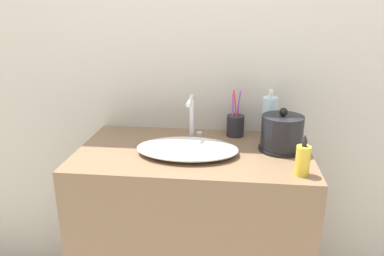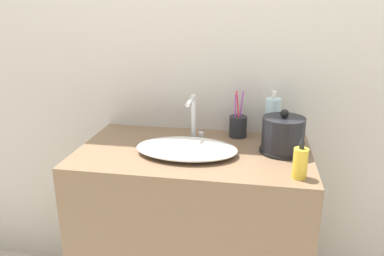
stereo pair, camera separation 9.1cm
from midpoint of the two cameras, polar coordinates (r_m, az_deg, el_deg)
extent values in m
cube|color=beige|center=(1.81, -0.15, 12.60)|extent=(6.00, 0.04, 2.60)
cube|color=brown|center=(1.83, -1.29, -16.35)|extent=(1.00, 0.57, 0.88)
ellipsoid|color=white|center=(1.57, -2.40, -3.18)|extent=(0.43, 0.27, 0.05)
cylinder|color=silver|center=(1.70, -1.56, 1.54)|extent=(0.02, 0.02, 0.21)
cylinder|color=silver|center=(1.61, -1.95, 4.15)|extent=(0.02, 0.15, 0.02)
cylinder|color=silver|center=(1.72, -0.38, -1.27)|extent=(0.02, 0.02, 0.04)
cylinder|color=black|center=(1.65, 11.82, -3.12)|extent=(0.19, 0.19, 0.01)
cylinder|color=black|center=(1.63, 11.98, -0.81)|extent=(0.18, 0.18, 0.15)
sphere|color=black|center=(1.60, 12.20, 2.39)|extent=(0.04, 0.04, 0.04)
cylinder|color=#232328|center=(1.78, 5.16, 0.34)|extent=(0.08, 0.08, 0.10)
cylinder|color=#B24CCC|center=(1.76, 4.76, 2.55)|extent=(0.01, 0.03, 0.16)
cylinder|color=#E5333F|center=(1.75, 5.18, 2.79)|extent=(0.03, 0.01, 0.19)
cylinder|color=#B24CCC|center=(1.77, 5.57, 2.90)|extent=(0.02, 0.02, 0.18)
cylinder|color=silver|center=(1.77, 10.25, 1.58)|extent=(0.07, 0.07, 0.19)
cylinder|color=white|center=(1.75, 10.45, 4.97)|extent=(0.02, 0.02, 0.02)
cube|color=white|center=(1.73, 10.51, 5.45)|extent=(0.02, 0.04, 0.01)
cylinder|color=gold|center=(1.41, 14.74, -4.88)|extent=(0.05, 0.05, 0.11)
cylinder|color=black|center=(1.39, 14.96, -2.35)|extent=(0.02, 0.02, 0.02)
cone|color=black|center=(1.38, 15.03, -1.49)|extent=(0.02, 0.02, 0.02)
camera|label=1|loc=(0.05, -91.65, -0.55)|focal=35.00mm
camera|label=2|loc=(0.05, 88.35, 0.55)|focal=35.00mm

